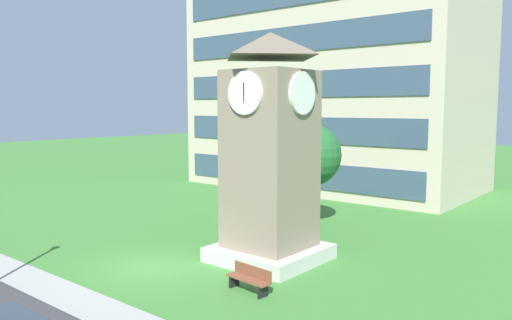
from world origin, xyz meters
name	(u,v)px	position (x,y,z in m)	size (l,w,h in m)	color
ground_plane	(151,267)	(0.00, 0.00, 0.00)	(160.00, 160.00, 0.00)	#3D7A33
kerb_strip	(63,293)	(0.00, -3.82, 0.00)	(120.00, 1.60, 0.01)	#9E9E99
office_building	(335,6)	(-5.39, 23.16, 14.40)	(21.77, 11.88, 28.80)	beige
clock_tower	(270,162)	(3.13, 3.75, 4.15)	(4.09, 4.09, 9.37)	gray
park_bench	(249,279)	(4.84, 0.40, 0.46)	(1.84, 0.68, 0.88)	brown
tree_streetside	(310,155)	(0.94, 10.07, 3.81)	(3.38, 3.38, 5.52)	#513823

